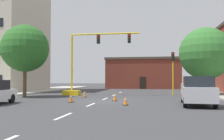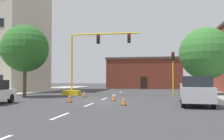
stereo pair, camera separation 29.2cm
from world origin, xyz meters
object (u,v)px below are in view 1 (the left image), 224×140
Objects in this scene: traffic_signal_gantry at (81,75)px; pickup_truck_silver at (197,91)px; traffic_cone_roadside_b at (71,98)px; traffic_cone_roadside_c at (125,101)px; traffic_cone_roadside_d at (115,97)px; traffic_light_pole_right at (173,64)px; tree_left_near at (25,48)px; tree_right_mid at (205,53)px; traffic_cone_roadside_a at (85,94)px.

pickup_truck_silver is (10.89, -8.93, -1.23)m from traffic_signal_gantry.
traffic_cone_roadside_c is (4.38, -1.42, -0.06)m from traffic_cone_roadside_b.
traffic_cone_roadside_d is (4.75, -6.43, -1.89)m from traffic_signal_gantry.
traffic_light_pole_right is 15.91m from tree_left_near.
tree_right_mid reaches higher than pickup_truck_silver.
tree_right_mid is at bearing 8.13° from traffic_signal_gantry.
traffic_cone_roadside_c is at bearing -69.39° from traffic_cone_roadside_d.
traffic_light_pole_right is 10.39m from traffic_cone_roadside_d.
traffic_signal_gantry is 11.60× the size of traffic_cone_roadside_b.
tree_left_near is at bearing 142.70° from traffic_cone_roadside_b.
traffic_cone_roadside_b is 3.66m from traffic_cone_roadside_d.
traffic_signal_gantry reaches higher than traffic_cone_roadside_d.
traffic_light_pole_right reaches higher than traffic_cone_roadside_c.
traffic_signal_gantry is 1.53× the size of pickup_truck_silver.
traffic_cone_roadside_b is (-9.27, 0.61, -0.62)m from pickup_truck_silver.
traffic_light_pole_right is (10.10, 1.88, 1.32)m from traffic_signal_gantry.
traffic_cone_roadside_a is (-9.74, 6.29, -0.65)m from pickup_truck_silver.
traffic_cone_roadside_a is 8.60m from traffic_cone_roadside_c.
traffic_signal_gantry is 1.76× the size of traffic_light_pole_right.
pickup_truck_silver is at bearing 9.38° from traffic_cone_roadside_c.
tree_left_near is 10.00× the size of traffic_cone_roadside_b.
traffic_light_pole_right is 3.66m from tree_right_mid.
pickup_truck_silver is 9.32m from traffic_cone_roadside_b.
traffic_signal_gantry is 1.13× the size of tree_right_mid.
traffic_signal_gantry is 12.77× the size of traffic_cone_roadside_a.
traffic_cone_roadside_d is (3.60, -3.79, -0.01)m from traffic_cone_roadside_a.
traffic_cone_roadside_b is (-11.98, -10.26, -4.26)m from tree_right_mid.
pickup_truck_silver is at bearing -39.35° from traffic_signal_gantry.
traffic_signal_gantry is 6.50m from tree_left_near.
tree_left_near is at bearing 160.61° from pickup_truck_silver.
tree_right_mid is (3.50, 0.06, 1.08)m from traffic_light_pole_right.
tree_left_near is (-14.95, -5.27, 1.36)m from traffic_light_pole_right.
tree_right_mid is at bearing 16.12° from tree_left_near.
traffic_light_pole_right reaches higher than traffic_cone_roadside_d.
traffic_signal_gantry reaches higher than traffic_cone_roadside_b.
tree_left_near is (-4.85, -3.39, 2.68)m from traffic_signal_gantry.
tree_right_mid is 12.91m from traffic_cone_roadside_d.
traffic_cone_roadside_c is at bearing -123.06° from tree_right_mid.
tree_left_near is 1.32× the size of pickup_truck_silver.
traffic_cone_roadside_c is (-7.60, -11.68, -4.32)m from tree_right_mid.
traffic_cone_roadside_c is (10.84, -6.35, -4.59)m from tree_left_near.
tree_left_near reaches higher than pickup_truck_silver.
traffic_cone_roadside_b is at bearing -85.35° from traffic_cone_roadside_a.
traffic_signal_gantry is 14.13m from pickup_truck_silver.
tree_right_mid reaches higher than traffic_cone_roadside_a.
traffic_cone_roadside_c is at bearing -18.00° from traffic_cone_roadside_b.
traffic_signal_gantry is 13.07× the size of traffic_cone_roadside_d.
traffic_cone_roadside_b is (-8.48, -10.20, -3.17)m from traffic_light_pole_right.
traffic_light_pole_right is 0.87× the size of pickup_truck_silver.
traffic_light_pole_right is 7.26× the size of traffic_cone_roadside_a.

